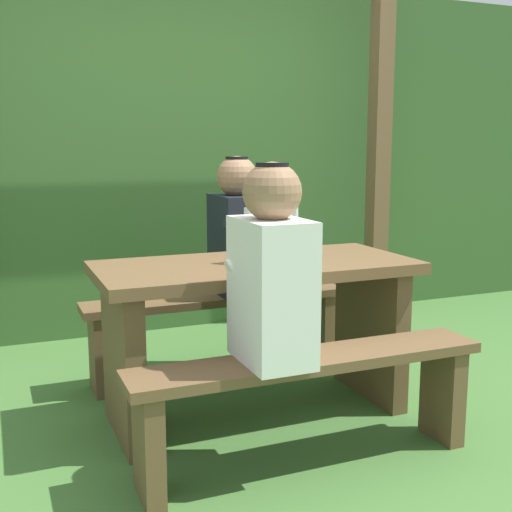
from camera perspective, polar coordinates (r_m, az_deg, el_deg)
ground_plane at (r=3.07m, az=-0.00°, el=-13.63°), size 12.00×12.00×0.00m
hedge_backdrop at (r=4.67m, az=-9.26°, el=8.67°), size 6.40×0.87×2.27m
pergola_post_right at (r=4.50m, az=10.73°, el=8.46°), size 0.12×0.12×2.25m
picnic_table at (r=2.91m, az=-0.00°, el=-4.85°), size 1.40×0.64×0.71m
bench_near at (r=2.50m, az=4.76°, el=-11.41°), size 1.40×0.24×0.44m
bench_far at (r=3.43m, az=-3.41°, el=-5.46°), size 1.40×0.24×0.44m
person_white_shirt at (r=2.31m, az=1.36°, el=-1.36°), size 0.25×0.35×0.72m
person_black_coat at (r=3.38m, az=-1.65°, el=2.20°), size 0.25×0.35×0.72m
drinking_glass at (r=2.91m, az=-0.31°, el=0.55°), size 0.07×0.07×0.09m
bottle_left at (r=2.81m, az=-0.71°, el=1.37°), size 0.07×0.07×0.24m
bottle_right at (r=2.86m, az=3.41°, el=1.50°), size 0.06×0.06×0.25m
cell_phone at (r=3.01m, az=0.04°, el=0.10°), size 0.11×0.15×0.01m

